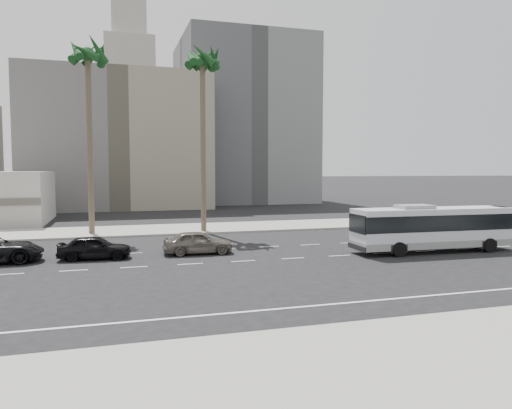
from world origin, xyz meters
name	(u,v)px	position (x,y,z in m)	size (l,w,h in m)	color
ground	(340,256)	(0.00, 0.00, 0.00)	(700.00, 700.00, 0.00)	black
sidewalk_north	(262,226)	(0.00, 15.50, 0.07)	(120.00, 7.00, 0.15)	gray
midrise_beige_west	(118,143)	(-12.00, 45.00, 9.00)	(24.00, 18.00, 18.00)	slate
midrise_gray_center	(242,123)	(8.00, 52.00, 13.00)	(20.00, 20.00, 26.00)	#555658
civic_tower	(130,108)	(-2.00, 250.00, 38.83)	(42.00, 42.00, 129.00)	#B7B2A4
highrise_right	(222,114)	(45.00, 230.00, 35.00)	(26.00, 26.00, 70.00)	slate
highrise_far	(251,129)	(70.00, 260.00, 30.00)	(22.00, 22.00, 60.00)	slate
city_bus	(433,227)	(6.28, -0.32, 1.57)	(10.48, 2.71, 2.99)	silver
car_a	(198,242)	(-8.03, 3.15, 0.72)	(4.24, 1.71, 1.44)	#645C53
car_b	(95,247)	(-14.05, 3.09, 0.69)	(4.08, 1.64, 1.39)	black
palm_near	(202,63)	(-5.81, 13.10, 13.73)	(4.49, 4.49, 15.15)	brown
palm_mid	(88,58)	(-14.58, 14.12, 13.77)	(4.95, 4.95, 15.31)	brown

